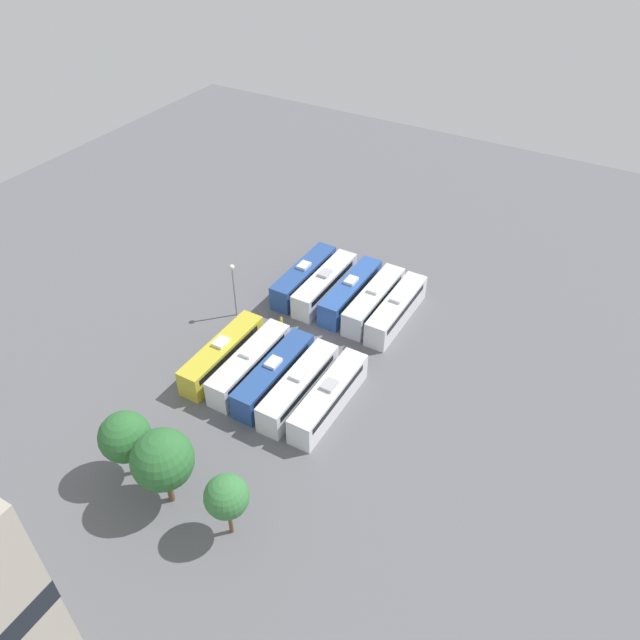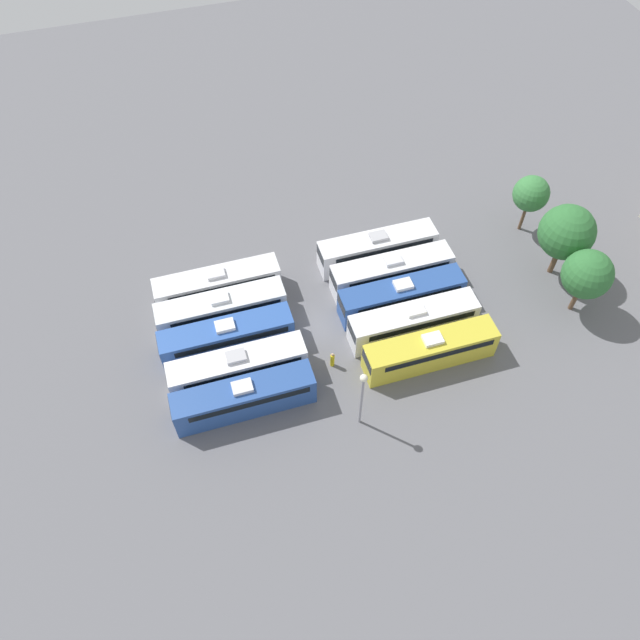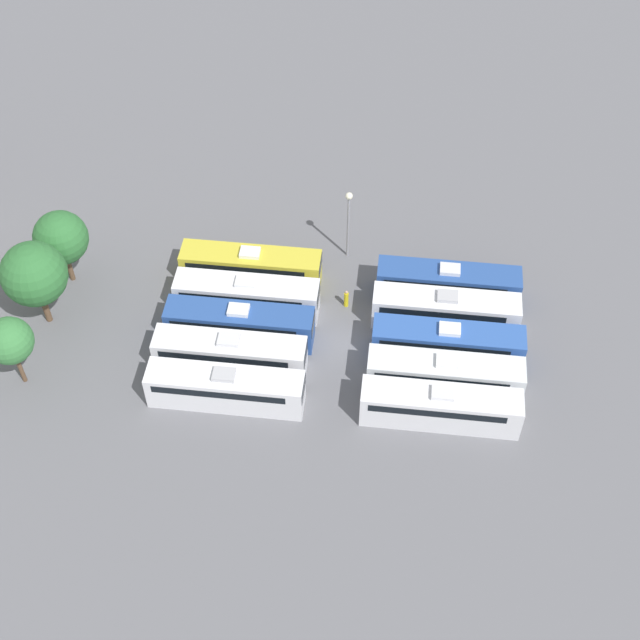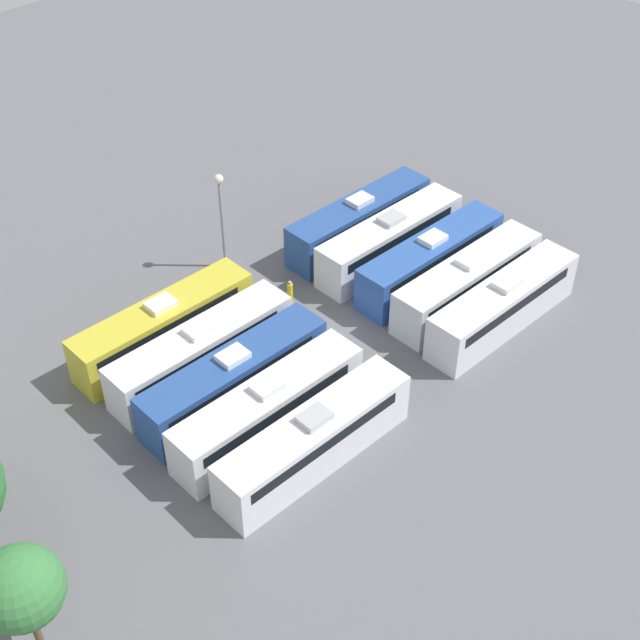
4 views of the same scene
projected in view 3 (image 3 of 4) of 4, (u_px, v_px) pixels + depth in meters
name	position (u px, v px, depth m)	size (l,w,h in m)	color
ground_plane	(340.00, 346.00, 69.09)	(122.81, 122.81, 0.00)	slate
bus_0	(440.00, 406.00, 63.30)	(2.48, 11.42, 3.35)	silver
bus_1	(444.00, 374.00, 65.19)	(2.48, 11.42, 3.35)	silver
bus_2	(447.00, 342.00, 67.19)	(2.48, 11.42, 3.35)	#2D56A8
bus_3	(445.00, 310.00, 69.37)	(2.48, 11.42, 3.35)	white
bus_4	(448.00, 283.00, 71.29)	(2.48, 11.42, 3.35)	#284C93
bus_5	(225.00, 388.00, 64.39)	(2.48, 11.42, 3.35)	white
bus_6	(230.00, 353.00, 66.51)	(2.48, 11.42, 3.35)	silver
bus_7	(239.00, 323.00, 68.46)	(2.48, 11.42, 3.35)	#284C93
bus_8	(247.00, 295.00, 70.39)	(2.48, 11.42, 3.35)	white
bus_9	(251.00, 266.00, 72.54)	(2.48, 11.42, 3.35)	gold
worker_person	(346.00, 299.00, 71.30)	(0.36, 0.36, 1.70)	gold
light_pole	(349.00, 213.00, 72.16)	(0.60, 0.60, 6.86)	gray
tree_0	(9.00, 341.00, 63.42)	(3.51, 3.51, 6.39)	brown
tree_1	(34.00, 274.00, 66.99)	(5.06, 5.06, 7.74)	brown
tree_2	(61.00, 238.00, 70.36)	(4.37, 4.37, 6.87)	brown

